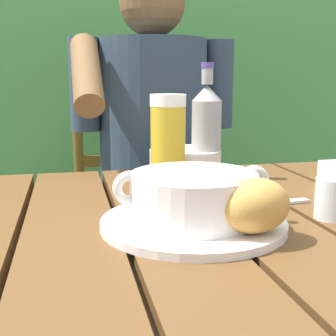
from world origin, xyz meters
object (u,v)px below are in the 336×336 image
Objects in this scene: serving_plate at (193,223)px; soup_bowl at (193,195)px; person_eating at (155,147)px; water_glass_small at (333,199)px; bread_roll at (255,206)px; diner_bowl at (185,163)px; table_knife at (259,204)px; beer_bottle at (206,130)px; chair_near_diner at (145,211)px; beer_glass at (168,141)px.

soup_bowl reaches higher than serving_plate.
person_eating is 0.71m from water_glass_small.
bread_roll reaches higher than diner_bowl.
water_glass_small is (0.15, -0.69, 0.02)m from person_eating.
water_glass_small reaches higher than table_knife.
soup_bowl is 3.68× the size of water_glass_small.
beer_bottle reaches higher than serving_plate.
diner_bowl is (-0.00, -0.55, 0.27)m from chair_near_diner.
serving_plate is 0.23m from water_glass_small.
diner_bowl is at bearing 55.06° from beer_glass.
chair_near_diner is 1.00m from bread_roll.
soup_bowl reaches higher than table_knife.
person_eating is 0.76m from bread_roll.
water_glass_small is at bearing -2.12° from soup_bowl.
water_glass_small is at bearing -46.82° from table_knife.
diner_bowl is (0.07, 0.33, 0.03)m from serving_plate.
soup_bowl reaches higher than diner_bowl.
diner_bowl is at bearing 113.57° from water_glass_small.
beer_bottle is at bearing 82.29° from bread_roll.
beer_glass is at bearing 86.01° from serving_plate.
chair_near_diner is 0.32m from person_eating.
water_glass_small is at bearing 22.51° from bread_roll.
chair_near_diner is 0.92m from serving_plate.
beer_glass is 0.34m from water_glass_small.
soup_bowl is at bearing 177.88° from water_glass_small.
soup_bowl is 1.27× the size of beer_glass.
beer_glass reaches higher than serving_plate.
soup_bowl is at bearing 130.60° from bread_roll.
soup_bowl reaches higher than water_glass_small.
serving_plate is (-0.07, -0.68, -0.01)m from person_eating.
person_eating is 5.05× the size of beer_bottle.
water_glass_small is 0.37m from diner_bowl.
serving_plate is 0.27m from beer_glass.
person_eating is at bearing 97.01° from beer_bottle.
serving_plate is at bearing 130.60° from bread_roll.
diner_bowl is (0.07, 0.33, -0.02)m from soup_bowl.
table_knife is at bearing 133.18° from water_glass_small.
beer_bottle is (0.05, 0.39, 0.06)m from bread_roll.
chair_near_diner reaches higher than diner_bowl.
water_glass_small is at bearing -71.78° from beer_bottle.
chair_near_diner is at bearing 94.27° from beer_bottle.
beer_bottle is at bearing -22.14° from diner_bowl.
bread_roll is 0.18m from table_knife.
water_glass_small is 0.13m from table_knife.
beer_glass is at bearing -147.05° from beer_bottle.
chair_near_diner reaches higher than beer_glass.
water_glass_small reaches higher than serving_plate.
chair_near_diner is 0.84m from table_knife.
beer_bottle is (0.10, 0.06, 0.01)m from beer_glass.
chair_near_diner is 0.94m from water_glass_small.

